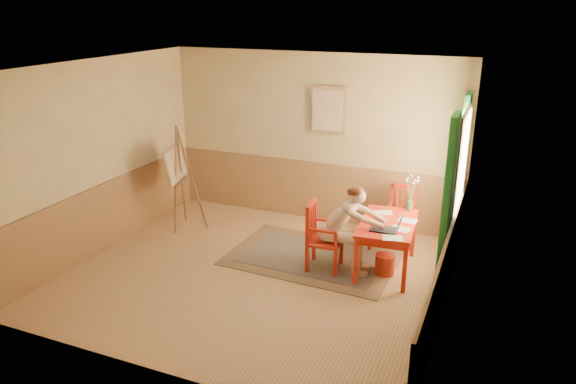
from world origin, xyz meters
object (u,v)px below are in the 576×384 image
at_px(table, 387,228).
at_px(chair_back, 401,216).
at_px(figure, 345,225).
at_px(laptop, 389,227).
at_px(chair_left, 321,236).
at_px(easel, 177,168).

distance_m(table, chair_back, 0.98).
distance_m(figure, laptop, 0.61).
bearing_deg(table, figure, -153.38).
bearing_deg(laptop, chair_left, -179.41).
height_order(table, chair_back, chair_back).
bearing_deg(table, chair_left, -160.45).
bearing_deg(laptop, table, 104.84).
bearing_deg(laptop, easel, 171.94).
xyz_separation_m(laptop, easel, (-3.56, 0.50, 0.25)).
bearing_deg(easel, figure, -9.22).
xyz_separation_m(figure, easel, (-2.96, 0.48, 0.32)).
xyz_separation_m(chair_back, laptop, (0.07, -1.25, 0.32)).
xyz_separation_m(figure, laptop, (0.61, -0.02, 0.08)).
xyz_separation_m(table, chair_left, (-0.84, -0.30, -0.14)).
bearing_deg(figure, easel, 170.78).
bearing_deg(table, chair_back, 89.48).
bearing_deg(chair_back, figure, -113.66).
relative_size(table, laptop, 3.01).
distance_m(chair_left, easel, 2.74).
relative_size(laptop, easel, 0.24).
relative_size(chair_left, laptop, 2.34).
bearing_deg(figure, table, 26.62).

